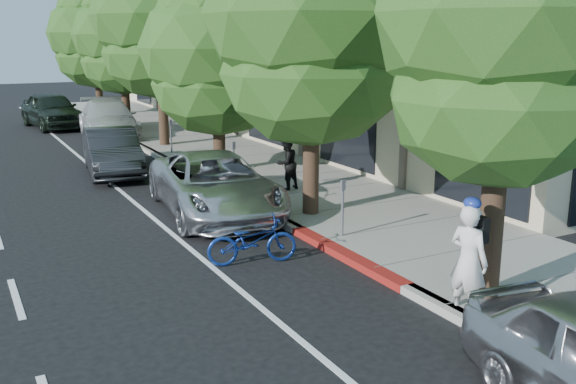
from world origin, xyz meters
TOP-DOWN VIEW (x-y plane):
  - ground at (0.00, 0.00)m, footprint 120.00×120.00m
  - sidewalk at (2.30, 8.00)m, footprint 4.60×56.00m
  - curb at (0.00, 8.00)m, footprint 0.30×56.00m
  - curb_red_segment at (0.00, 1.00)m, footprint 0.32×4.00m
  - storefront_building at (9.60, 18.00)m, footprint 10.00×36.00m
  - street_tree_0 at (0.90, -2.00)m, footprint 4.29×4.29m
  - street_tree_1 at (0.90, 4.00)m, footprint 5.20×5.20m
  - street_tree_2 at (0.90, 10.00)m, footprint 4.99×4.99m
  - street_tree_3 at (0.90, 16.00)m, footprint 5.42×5.42m
  - street_tree_4 at (0.90, 22.00)m, footprint 4.73×4.73m
  - street_tree_5 at (0.90, 28.00)m, footprint 5.27×5.27m
  - cyclist at (0.21, -2.24)m, footprint 0.58×0.76m
  - bicycle at (-1.80, 1.67)m, footprint 1.91×1.02m
  - silver_suv at (-1.06, 5.50)m, footprint 3.20×5.84m
  - dark_sedan at (-2.20, 11.78)m, footprint 2.13×4.73m
  - white_pickup at (-0.50, 19.79)m, footprint 3.09×6.07m
  - dark_suv_far at (-2.20, 24.60)m, footprint 2.76×5.45m
  - pedestrian at (1.56, 6.52)m, footprint 0.88×0.77m

SIDE VIEW (x-z plane):
  - ground at x=0.00m, z-range 0.00..0.00m
  - sidewalk at x=2.30m, z-range 0.00..0.15m
  - curb at x=0.00m, z-range 0.00..0.15m
  - curb_red_segment at x=0.00m, z-range 0.00..0.15m
  - bicycle at x=-1.80m, z-range 0.00..0.95m
  - dark_sedan at x=-2.20m, z-range 0.00..1.50m
  - silver_suv at x=-1.06m, z-range 0.00..1.55m
  - white_pickup at x=-0.50m, z-range 0.00..1.69m
  - dark_suv_far at x=-2.20m, z-range 0.00..1.78m
  - pedestrian at x=1.56m, z-range 0.15..1.69m
  - cyclist at x=0.21m, z-range 0.00..1.89m
  - storefront_building at x=9.60m, z-range 0.00..7.00m
  - street_tree_2 at x=0.90m, z-range 0.62..7.43m
  - street_tree_4 at x=0.90m, z-range 0.81..8.13m
  - street_tree_5 at x=0.90m, z-range 0.77..8.41m
  - street_tree_0 at x=0.90m, z-range 0.94..8.42m
  - street_tree_1 at x=0.90m, z-range 0.86..8.81m
  - street_tree_3 at x=0.90m, z-range 0.94..9.39m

